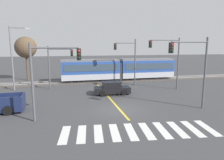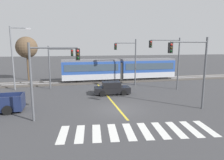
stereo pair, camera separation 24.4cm
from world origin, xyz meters
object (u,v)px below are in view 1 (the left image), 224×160
traffic_light_near_left (49,70)px  bare_tree_far_west (26,48)px  sedan_crossing (112,88)px  traffic_light_far_left (57,61)px  street_lamp_west (14,54)px  traffic_light_near_right (194,63)px  traffic_light_far_right (129,56)px  traffic_light_mid_right (169,55)px  light_rail_tram (119,69)px

traffic_light_near_left → bare_tree_far_west: size_ratio=0.83×
sedan_crossing → bare_tree_far_west: size_ratio=0.59×
bare_tree_far_west → traffic_light_far_left: bearing=-57.8°
sedan_crossing → street_lamp_west: (-11.68, 5.25, 4.00)m
traffic_light_near_right → sedan_crossing: bearing=127.7°
traffic_light_far_right → traffic_light_mid_right: traffic_light_mid_right is taller
sedan_crossing → street_lamp_west: bearing=155.8°
traffic_light_near_left → sedan_crossing: bearing=47.2°
light_rail_tram → traffic_light_near_left: traffic_light_near_left is taller
traffic_light_near_left → light_rail_tram: bearing=57.8°
traffic_light_far_right → traffic_light_far_left: 9.95m
traffic_light_far_right → traffic_light_mid_right: 5.85m
sedan_crossing → traffic_light_mid_right: traffic_light_mid_right is taller
traffic_light_near_left → bare_tree_far_west: 20.54m
light_rail_tram → traffic_light_mid_right: size_ratio=2.74×
sedan_crossing → traffic_light_far_right: traffic_light_far_right is taller
light_rail_tram → traffic_light_far_left: 10.55m
light_rail_tram → traffic_light_mid_right: (4.40, -7.97, 2.47)m
traffic_light_mid_right → bare_tree_far_west: bearing=147.6°
traffic_light_mid_right → sedan_crossing: bearing=-175.2°
light_rail_tram → street_lamp_west: street_lamp_west is taller
traffic_light_mid_right → bare_tree_far_west: 22.70m
traffic_light_near_left → street_lamp_west: (-5.11, 12.35, 0.73)m
traffic_light_far_right → light_rail_tram: bearing=94.8°
traffic_light_far_left → bare_tree_far_west: (-5.14, 8.15, 1.68)m
light_rail_tram → traffic_light_near_left: 18.67m
traffic_light_near_right → traffic_light_mid_right: bearing=75.6°
traffic_light_far_right → traffic_light_mid_right: bearing=-45.8°
traffic_light_mid_right → light_rail_tram: bearing=118.9°
traffic_light_near_right → traffic_light_far_right: bearing=99.5°
street_lamp_west → light_rail_tram: bearing=12.7°
street_lamp_west → traffic_light_far_right: bearing=-1.5°
light_rail_tram → traffic_light_far_right: (0.32, -3.78, 2.25)m
traffic_light_mid_right → traffic_light_far_left: traffic_light_mid_right is taller
light_rail_tram → traffic_light_near_right: (2.34, -15.93, 2.22)m
traffic_light_near_left → traffic_light_far_left: bearing=88.7°
light_rail_tram → sedan_crossing: 9.33m
traffic_light_far_left → traffic_light_near_right: bearing=-45.0°
street_lamp_west → bare_tree_far_west: bearing=88.2°
traffic_light_mid_right → traffic_light_near_right: bearing=-104.4°
traffic_light_mid_right → bare_tree_far_west: bare_tree_far_west is taller
traffic_light_near_right → street_lamp_west: size_ratio=0.79×
traffic_light_far_right → street_lamp_west: bearing=178.5°
traffic_light_near_right → street_lamp_west: 21.42m
light_rail_tram → sedan_crossing: (-3.31, -8.62, -1.35)m
light_rail_tram → traffic_light_near_right: traffic_light_near_right is taller
sedan_crossing → traffic_light_near_right: traffic_light_near_right is taller
traffic_light_far_left → bare_tree_far_west: bare_tree_far_west is taller
traffic_light_near_left → traffic_light_mid_right: traffic_light_mid_right is taller
sedan_crossing → traffic_light_near_right: 9.91m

